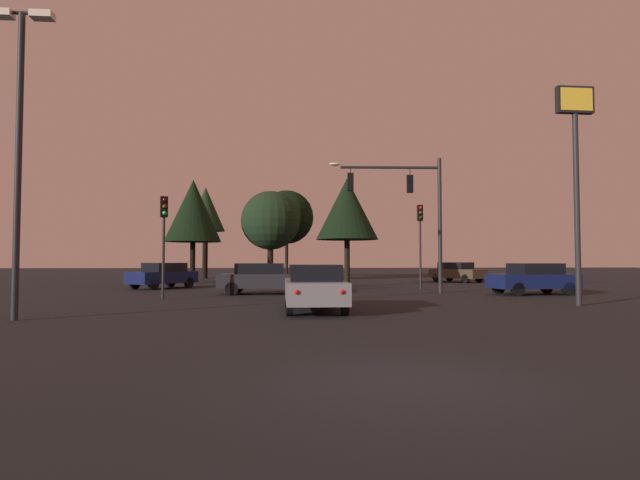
% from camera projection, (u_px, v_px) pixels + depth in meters
% --- Properties ---
extents(ground_plane, '(168.00, 168.00, 0.00)m').
position_uv_depth(ground_plane, '(307.00, 287.00, 31.23)').
color(ground_plane, black).
rests_on(ground_plane, ground).
extents(traffic_signal_mast_arm, '(5.74, 0.57, 6.89)m').
position_uv_depth(traffic_signal_mast_arm, '(409.00, 200.00, 25.38)').
color(traffic_signal_mast_arm, '#232326').
rests_on(traffic_signal_mast_arm, ground).
extents(traffic_light_corner_left, '(0.37, 0.39, 4.43)m').
position_uv_depth(traffic_light_corner_left, '(164.00, 226.00, 21.55)').
color(traffic_light_corner_left, '#232326').
rests_on(traffic_light_corner_left, ground).
extents(traffic_light_corner_right, '(0.32, 0.36, 4.81)m').
position_uv_depth(traffic_light_corner_right, '(420.00, 230.00, 28.28)').
color(traffic_light_corner_right, '#232326').
rests_on(traffic_light_corner_right, ground).
extents(car_nearside_lane, '(1.86, 4.61, 1.52)m').
position_uv_depth(car_nearside_lane, '(314.00, 287.00, 16.39)').
color(car_nearside_lane, gray).
rests_on(car_nearside_lane, ground).
extents(car_crossing_left, '(4.54, 2.22, 1.52)m').
position_uv_depth(car_crossing_left, '(263.00, 278.00, 24.57)').
color(car_crossing_left, '#232328').
rests_on(car_crossing_left, ground).
extents(car_crossing_right, '(4.22, 2.25, 1.52)m').
position_uv_depth(car_crossing_right, '(533.00, 278.00, 24.19)').
color(car_crossing_right, '#0F1947').
rests_on(car_crossing_right, ground).
extents(car_far_lane, '(3.63, 4.69, 1.52)m').
position_uv_depth(car_far_lane, '(457.00, 272.00, 38.49)').
color(car_far_lane, '#473828').
rests_on(car_far_lane, ground).
extents(car_parked_lot, '(3.78, 4.37, 1.52)m').
position_uv_depth(car_parked_lot, '(163.00, 275.00, 29.58)').
color(car_parked_lot, '#0F1947').
rests_on(car_parked_lot, ground).
extents(parking_lot_lamp_post, '(1.70, 0.36, 8.70)m').
position_uv_depth(parking_lot_lamp_post, '(19.00, 125.00, 13.96)').
color(parking_lot_lamp_post, '#232326').
rests_on(parking_lot_lamp_post, ground).
extents(store_sign_illuminated, '(1.40, 0.29, 8.10)m').
position_uv_depth(store_sign_illuminated, '(576.00, 147.00, 18.41)').
color(store_sign_illuminated, '#232326').
rests_on(store_sign_illuminated, ground).
extents(tree_behind_sign, '(4.27, 4.27, 7.86)m').
position_uv_depth(tree_behind_sign, '(193.00, 211.00, 38.04)').
color(tree_behind_sign, black).
rests_on(tree_behind_sign, ground).
extents(tree_left_far, '(3.62, 3.62, 8.54)m').
position_uv_depth(tree_left_far, '(206.00, 210.00, 46.67)').
color(tree_left_far, black).
rests_on(tree_left_far, ground).
extents(tree_center_horizon, '(4.01, 4.01, 6.99)m').
position_uv_depth(tree_center_horizon, '(347.00, 209.00, 32.24)').
color(tree_center_horizon, black).
rests_on(tree_center_horizon, ground).
extents(tree_right_cluster, '(4.76, 4.76, 7.28)m').
position_uv_depth(tree_right_cluster, '(271.00, 221.00, 40.34)').
color(tree_right_cluster, black).
rests_on(tree_right_cluster, ground).
extents(tree_lot_edge, '(5.00, 5.00, 8.21)m').
position_uv_depth(tree_lot_edge, '(287.00, 217.00, 46.48)').
color(tree_lot_edge, black).
rests_on(tree_lot_edge, ground).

